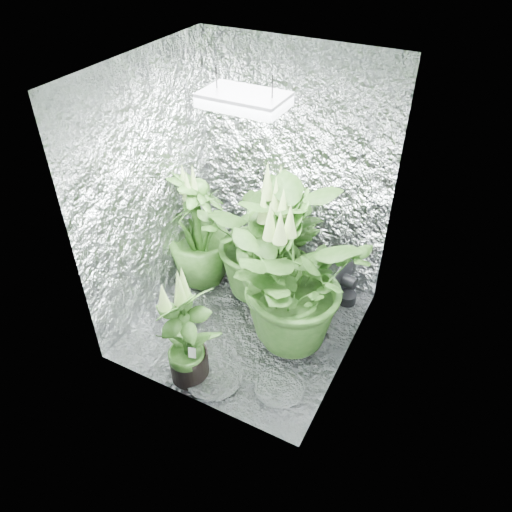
{
  "coord_description": "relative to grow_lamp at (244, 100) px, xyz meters",
  "views": [
    {
      "loc": [
        1.37,
        -2.48,
        2.87
      ],
      "look_at": [
        0.08,
        0.0,
        0.72
      ],
      "focal_mm": 35.0,
      "sensor_mm": 36.0,
      "label": 1
    }
  ],
  "objects": [
    {
      "name": "plant_f",
      "position": [
        -0.12,
        -0.64,
        -1.41
      ],
      "size": [
        0.57,
        0.57,
        0.92
      ],
      "rotation": [
        0.0,
        0.0,
        4.33
      ],
      "color": "black",
      "rests_on": "ground"
    },
    {
      "name": "plant_e",
      "position": [
        0.33,
        0.0,
        -1.23
      ],
      "size": [
        1.27,
        1.27,
        1.25
      ],
      "rotation": [
        0.0,
        0.0,
        2.86
      ],
      "color": "black",
      "rests_on": "ground"
    },
    {
      "name": "plant_c",
      "position": [
        0.14,
        0.22,
        -1.28
      ],
      "size": [
        0.67,
        0.67,
        1.17
      ],
      "rotation": [
        0.0,
        0.0,
        1.44
      ],
      "color": "black",
      "rests_on": "ground"
    },
    {
      "name": "plant_b",
      "position": [
        0.09,
        0.63,
        -1.4
      ],
      "size": [
        0.61,
        0.61,
        0.94
      ],
      "rotation": [
        0.0,
        0.0,
        1.06
      ],
      "color": "black",
      "rests_on": "ground"
    },
    {
      "name": "ground",
      "position": [
        0.0,
        0.0,
        -1.83
      ],
      "size": [
        1.6,
        1.6,
        0.0
      ],
      "primitive_type": "plane",
      "color": "silver",
      "rests_on": "ground"
    },
    {
      "name": "ceiling",
      "position": [
        0.0,
        0.0,
        0.17
      ],
      "size": [
        1.6,
        1.6,
        0.01
      ],
      "primitive_type": "cube",
      "color": "silver",
      "rests_on": "walls"
    },
    {
      "name": "grow_lamp",
      "position": [
        0.0,
        0.0,
        0.0
      ],
      "size": [
        0.5,
        0.3,
        0.22
      ],
      "color": "gray",
      "rests_on": "ceiling"
    },
    {
      "name": "plant_d",
      "position": [
        -0.63,
        0.32,
        -1.32
      ],
      "size": [
        0.79,
        0.79,
        1.1
      ],
      "rotation": [
        0.0,
        0.0,
        2.24
      ],
      "color": "black",
      "rests_on": "ground"
    },
    {
      "name": "circulation_fan",
      "position": [
        0.58,
        0.63,
        -1.66
      ],
      "size": [
        0.18,
        0.34,
        0.39
      ],
      "rotation": [
        0.0,
        0.0,
        -0.18
      ],
      "color": "black",
      "rests_on": "ground"
    },
    {
      "name": "plant_a",
      "position": [
        -0.07,
        0.42,
        -1.27
      ],
      "size": [
        1.14,
        1.14,
        1.17
      ],
      "rotation": [
        0.0,
        0.0,
        0.22
      ],
      "color": "black",
      "rests_on": "ground"
    },
    {
      "name": "plant_label",
      "position": [
        -0.06,
        -0.67,
        -1.53
      ],
      "size": [
        0.06,
        0.04,
        0.08
      ],
      "primitive_type": "cube",
      "rotation": [
        -0.21,
        0.0,
        0.33
      ],
      "color": "white",
      "rests_on": "plant_f"
    },
    {
      "name": "walls",
      "position": [
        0.0,
        0.0,
        -0.83
      ],
      "size": [
        1.62,
        1.62,
        2.0
      ],
      "color": "silver",
      "rests_on": "ground"
    }
  ]
}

